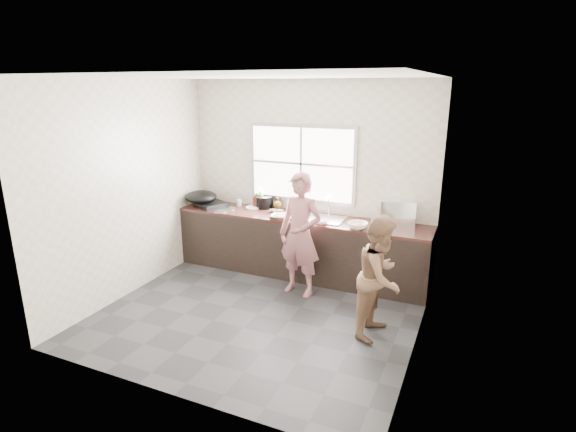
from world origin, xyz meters
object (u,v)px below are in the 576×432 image
at_px(bottle_brown_short, 278,204).
at_px(wok, 201,197).
at_px(bowl_held, 321,222).
at_px(pot_lid_left, 220,211).
at_px(bottle_green, 260,198).
at_px(burner, 211,204).
at_px(dish_rack, 398,212).
at_px(cutting_board, 283,217).
at_px(plate_food, 254,207).
at_px(glass_jar, 239,203).
at_px(black_pot, 265,202).
at_px(pot_lid_right, 228,209).
at_px(bottle_brown_tall, 257,200).
at_px(person_side, 380,277).
at_px(bowl_crabs, 358,226).
at_px(bowl_mince, 280,217).
at_px(woman, 300,238).

bearing_deg(bottle_brown_short, wok, -164.21).
height_order(bowl_held, pot_lid_left, bowl_held).
height_order(bottle_green, pot_lid_left, bottle_green).
distance_m(burner, wok, 0.19).
relative_size(bowl_held, bottle_green, 0.73).
bearing_deg(dish_rack, cutting_board, -178.47).
height_order(plate_food, glass_jar, glass_jar).
bearing_deg(black_pot, bowl_held, -22.31).
distance_m(plate_food, pot_lid_right, 0.37).
bearing_deg(wok, bottle_brown_tall, 22.22).
bearing_deg(wok, bottle_green, 20.78).
xyz_separation_m(wok, pot_lid_left, (0.41, -0.12, -0.14)).
xyz_separation_m(person_side, bottle_green, (-2.12, 1.37, 0.35)).
bearing_deg(pot_lid_right, bowl_crabs, -4.41).
bearing_deg(bottle_brown_tall, bottle_green, 0.00).
distance_m(cutting_board, bottle_green, 0.68).
xyz_separation_m(black_pot, bottle_brown_short, (0.21, 0.01, -0.01)).
bearing_deg(wok, burner, 27.41).
height_order(plate_food, bottle_green, bottle_green).
bearing_deg(plate_food, black_pot, 25.25).
xyz_separation_m(plate_food, pot_lid_right, (-0.31, -0.20, -0.00)).
bearing_deg(dish_rack, burner, 172.35).
xyz_separation_m(person_side, wok, (-2.95, 1.05, 0.35)).
bearing_deg(bowl_mince, plate_food, 148.88).
bearing_deg(black_pot, burner, -163.01).
height_order(bowl_crabs, bottle_brown_tall, bottle_brown_tall).
xyz_separation_m(person_side, dish_rack, (-0.09, 1.33, 0.37)).
relative_size(bottle_brown_short, pot_lid_left, 0.73).
bearing_deg(pot_lid_right, wok, -176.14).
bearing_deg(bowl_held, plate_food, 163.29).
bearing_deg(woman, plate_food, 154.76).
bearing_deg(plate_food, pot_lid_right, -146.67).
bearing_deg(bowl_mince, glass_jar, 156.39).
height_order(bottle_brown_tall, glass_jar, bottle_brown_tall).
distance_m(bowl_crabs, bowl_held, 0.49).
bearing_deg(bottle_brown_tall, bowl_mince, -37.19).
bearing_deg(bowl_held, bottle_green, 158.57).
height_order(person_side, bowl_mince, person_side).
xyz_separation_m(glass_jar, pot_lid_left, (-0.11, -0.37, -0.04)).
xyz_separation_m(burner, wok, (-0.13, -0.07, 0.12)).
xyz_separation_m(cutting_board, pot_lid_right, (-0.93, 0.11, -0.01)).
relative_size(burner, wok, 0.83).
height_order(dish_rack, pot_lid_left, dish_rack).
height_order(glass_jar, dish_rack, dish_rack).
height_order(bowl_crabs, dish_rack, dish_rack).
xyz_separation_m(woman, bowl_held, (0.16, 0.34, 0.15)).
xyz_separation_m(person_side, burner, (-2.82, 1.12, 0.23)).
bearing_deg(bottle_green, bowl_crabs, -15.28).
bearing_deg(glass_jar, pot_lid_left, -106.22).
relative_size(cutting_board, burner, 0.92).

